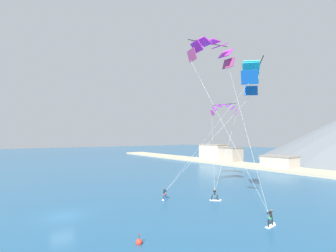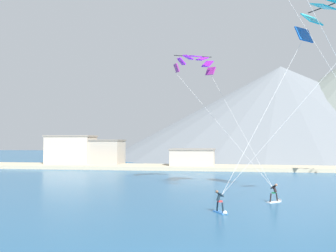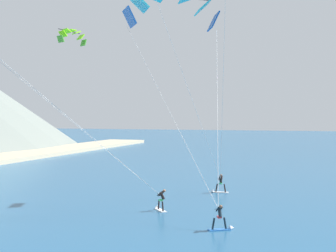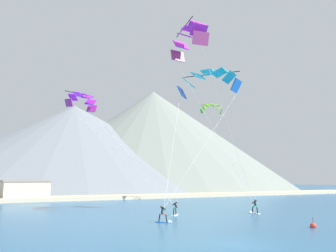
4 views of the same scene
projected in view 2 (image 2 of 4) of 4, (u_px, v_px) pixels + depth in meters
The scene contains 9 objects.
kitesurfer_near_lead at pixel (221, 206), 27.82m from camera, with size 1.25×1.69×1.76m.
kitesurfer_near_trail at pixel (276, 196), 32.84m from camera, with size 1.57×1.45×1.73m.
parafoil_kite_near_lead at pixel (336, 10), 33.42m from camera, with size 13.39×10.41×17.08m.
parafoil_kite_near_trail at pixel (195, 63), 46.29m from camera, with size 10.42×13.98×14.79m.
shoreline_strip at pixel (217, 168), 71.42m from camera, with size 180.00×10.00×0.70m, color #BCAD8E.
shore_building_harbour_front at pixel (71, 151), 78.05m from camera, with size 9.69×6.11×6.62m.
shore_building_promenade_mid at pixel (193, 159), 73.44m from camera, with size 8.71×6.75×3.94m.
shore_building_quay_east at pixel (106, 153), 77.46m from camera, with size 6.99×6.50×5.75m.
mountain_peak_west_ridge at pixel (281, 111), 129.98m from camera, with size 118.90×118.90×31.59m.
Camera 2 is at (1.94, -15.13, 5.33)m, focal length 40.00 mm.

